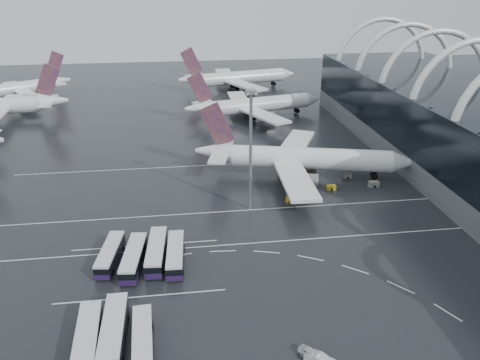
{
  "coord_description": "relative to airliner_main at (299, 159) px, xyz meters",
  "views": [
    {
      "loc": [
        -16.24,
        -80.06,
        48.63
      ],
      "look_at": [
        -3.54,
        13.12,
        7.0
      ],
      "focal_mm": 35.0,
      "sensor_mm": 36.0,
      "label": 1
    }
  ],
  "objects": [
    {
      "name": "bus_row_near_d",
      "position": [
        -32.34,
        -36.2,
        -3.07
      ],
      "size": [
        3.48,
        12.85,
        3.14
      ],
      "rotation": [
        0.0,
        0.0,
        1.53
      ],
      "color": "#281239",
      "rests_on": "ground"
    },
    {
      "name": "gse_cart_belly_d",
      "position": [
        16.87,
        -9.13,
        -4.11
      ],
      "size": [
        2.5,
        1.47,
        1.36
      ],
      "primitive_type": "cube",
      "color": "slate",
      "rests_on": "ground"
    },
    {
      "name": "jet_remote_mid",
      "position": [
        -91.77,
        64.62,
        0.32
      ],
      "size": [
        45.38,
        36.55,
        19.78
      ],
      "rotation": [
        0.0,
        0.0,
        3.2
      ],
      "color": "white",
      "rests_on": "ground"
    },
    {
      "name": "airliner_gate_c",
      "position": [
        -3.3,
        101.58,
        0.19
      ],
      "size": [
        55.53,
        50.41,
        19.93
      ],
      "rotation": [
        0.0,
        0.0,
        0.23
      ],
      "color": "white",
      "rests_on": "ground"
    },
    {
      "name": "airliner_main",
      "position": [
        0.0,
        0.0,
        0.0
      ],
      "size": [
        55.9,
        48.31,
        19.13
      ],
      "rotation": [
        0.0,
        0.0,
        -0.25
      ],
      "color": "white",
      "rests_on": "ground"
    },
    {
      "name": "bus_bay_line_north",
      "position": [
        -38.19,
        -29.51,
        -4.78
      ],
      "size": [
        28.0,
        0.25,
        0.01
      ],
      "primitive_type": "cube",
      "color": "white",
      "rests_on": "ground"
    },
    {
      "name": "gse_cart_belly_a",
      "position": [
        5.8,
        -9.54,
        -4.21
      ],
      "size": [
        2.12,
        1.25,
        1.16
      ],
      "primitive_type": "cube",
      "color": "#B59418",
      "rests_on": "ground"
    },
    {
      "name": "airliner_gate_b",
      "position": [
        -3.2,
        54.71,
        -0.19
      ],
      "size": [
        52.54,
        46.5,
        18.37
      ],
      "rotation": [
        0.0,
        0.0,
        0.22
      ],
      "color": "white",
      "rests_on": "ground"
    },
    {
      "name": "floodlight_mast",
      "position": [
        -15.54,
        -17.06,
        12.27
      ],
      "size": [
        2.08,
        2.08,
        27.12
      ],
      "color": "gray",
      "rests_on": "ground"
    },
    {
      "name": "lane_marking_mid",
      "position": [
        -14.19,
        -17.51,
        -4.78
      ],
      "size": [
        120.0,
        0.25,
        0.01
      ],
      "primitive_type": "cube",
      "color": "white",
      "rests_on": "ground"
    },
    {
      "name": "bus_bay_line_south",
      "position": [
        -38.19,
        -45.51,
        -4.78
      ],
      "size": [
        28.0,
        0.25,
        0.01
      ],
      "primitive_type": "cube",
      "color": "white",
      "rests_on": "ground"
    },
    {
      "name": "lane_marking_far",
      "position": [
        -14.19,
        10.49,
        -4.78
      ],
      "size": [
        120.0,
        0.25,
        0.01
      ],
      "primitive_type": "cube",
      "color": "white",
      "rests_on": "ground"
    },
    {
      "name": "bus_row_far_a",
      "position": [
        -44.68,
        -56.72,
        -2.95
      ],
      "size": [
        3.8,
        13.72,
        3.34
      ],
      "rotation": [
        0.0,
        0.0,
        1.62
      ],
      "color": "#281239",
      "rests_on": "ground"
    },
    {
      "name": "bus_row_far_c",
      "position": [
        -37.08,
        -57.53,
        -3.14
      ],
      "size": [
        3.43,
        12.31,
        3.0
      ],
      "rotation": [
        0.0,
        0.0,
        1.63
      ],
      "color": "#281239",
      "rests_on": "ground"
    },
    {
      "name": "gse_cart_belly_b",
      "position": [
        12.19,
        -2.94,
        -4.22
      ],
      "size": [
        2.1,
        1.24,
        1.15
      ],
      "primitive_type": "cube",
      "color": "slate",
      "rests_on": "ground"
    },
    {
      "name": "bus_row_near_c",
      "position": [
        -35.79,
        -34.92,
        -2.98
      ],
      "size": [
        3.83,
        13.54,
        3.29
      ],
      "rotation": [
        0.0,
        0.0,
        1.51
      ],
      "color": "#281239",
      "rests_on": "ground"
    },
    {
      "name": "bus_row_near_b",
      "position": [
        -39.8,
        -36.39,
        -3.03
      ],
      "size": [
        4.28,
        13.27,
        3.21
      ],
      "rotation": [
        0.0,
        0.0,
        1.47
      ],
      "color": "#281239",
      "rests_on": "ground"
    },
    {
      "name": "jet_remote_far",
      "position": [
        -94.61,
        94.55,
        0.05
      ],
      "size": [
        39.61,
        32.48,
        18.73
      ],
      "rotation": [
        0.0,
        0.0,
        3.67
      ],
      "color": "white",
      "rests_on": "ground"
    },
    {
      "name": "ground",
      "position": [
        -14.19,
        -29.51,
        -4.79
      ],
      "size": [
        420.0,
        420.0,
        0.0
      ],
      "primitive_type": "plane",
      "color": "black",
      "rests_on": "ground"
    },
    {
      "name": "van_curve_b",
      "position": [
        -14.07,
        -62.36,
        -4.08
      ],
      "size": [
        3.75,
        4.34,
        1.41
      ],
      "primitive_type": "imported",
      "rotation": [
        0.0,
        0.0,
        0.61
      ],
      "color": "silver",
      "rests_on": "ground"
    },
    {
      "name": "gse_cart_belly_e",
      "position": [
        4.59,
        4.09,
        -4.11
      ],
      "size": [
        2.49,
        1.47,
        1.36
      ],
      "primitive_type": "cube",
      "color": "#B59418",
      "rests_on": "ground"
    },
    {
      "name": "bus_row_far_b",
      "position": [
        -41.25,
        -55.47,
        -2.92
      ],
      "size": [
        3.38,
        13.84,
        3.4
      ],
      "rotation": [
        0.0,
        0.0,
        1.58
      ],
      "color": "#281239",
      "rests_on": "ground"
    },
    {
      "name": "gse_cart_belly_c",
      "position": [
        -5.48,
        -14.82,
        -4.15
      ],
      "size": [
        2.33,
        1.38,
        1.27
      ],
      "primitive_type": "cube",
      "color": "#B59418",
      "rests_on": "ground"
    },
    {
      "name": "lane_marking_near",
      "position": [
        -14.19,
        -31.51,
        -4.78
      ],
      "size": [
        120.0,
        0.25,
        0.01
      ],
      "primitive_type": "cube",
      "color": "white",
      "rests_on": "ground"
    },
    {
      "name": "bus_row_near_a",
      "position": [
        -44.16,
        -34.46,
        -3.12
      ],
      "size": [
        4.33,
        12.57,
        3.03
      ],
      "rotation": [
        0.0,
        0.0,
        1.44
      ],
      "color": "#281239",
      "rests_on": "ground"
    },
    {
      "name": "van_curve_c",
      "position": [
        -13.13,
        -63.39,
        -4.07
      ],
      "size": [
        4.44,
        3.78,
        1.44
      ],
      "primitive_type": "imported",
      "rotation": [
        0.0,
        0.0,
        0.95
      ],
      "color": "silver",
      "rests_on": "ground"
    }
  ]
}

